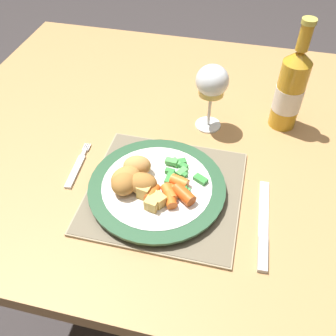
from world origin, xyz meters
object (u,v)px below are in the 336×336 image
object	(u,v)px
dining_table	(172,160)
fork	(77,168)
table_knife	(263,231)
wine_glass	(212,84)
bottle	(290,89)
dinner_plate	(157,188)

from	to	relation	value
dining_table	fork	distance (m)	0.26
table_knife	wine_glass	bearing A→B (deg)	117.77
fork	bottle	world-z (taller)	bottle
dining_table	table_knife	xyz separation A→B (m)	(0.23, -0.24, 0.10)
bottle	dinner_plate	bearing A→B (deg)	-129.82
table_knife	dinner_plate	bearing A→B (deg)	168.21
table_knife	wine_glass	distance (m)	0.34
dining_table	wine_glass	distance (m)	0.23
table_knife	dining_table	bearing A→B (deg)	133.40
dining_table	dinner_plate	world-z (taller)	dinner_plate
dinner_plate	bottle	world-z (taller)	bottle
fork	wine_glass	world-z (taller)	wine_glass
table_knife	bottle	bearing A→B (deg)	85.86
wine_glass	bottle	bearing A→B (deg)	15.70
dinner_plate	wine_glass	world-z (taller)	wine_glass
dining_table	dinner_plate	bearing A→B (deg)	-85.66
table_knife	bottle	distance (m)	0.34
dining_table	wine_glass	world-z (taller)	wine_glass
fork	wine_glass	distance (m)	0.34
bottle	fork	bearing A→B (deg)	-148.55
wine_glass	bottle	distance (m)	0.18
dinner_plate	bottle	distance (m)	0.38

